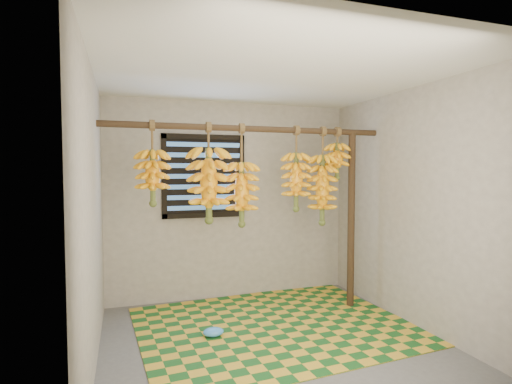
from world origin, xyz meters
name	(u,v)px	position (x,y,z in m)	size (l,w,h in m)	color
floor	(275,346)	(0.00, 0.00, -0.01)	(3.00, 3.00, 0.01)	#545454
ceiling	(276,74)	(0.00, 0.00, 2.40)	(3.00, 3.00, 0.01)	silver
wall_back	(232,200)	(0.00, 1.50, 1.20)	(3.00, 0.01, 2.40)	gray
wall_left	(92,218)	(-1.50, 0.00, 1.20)	(0.01, 3.00, 2.40)	gray
wall_right	(416,207)	(1.50, 0.00, 1.20)	(0.01, 3.00, 2.40)	gray
window	(204,176)	(-0.35, 1.48, 1.50)	(1.00, 0.04, 1.00)	black
hanging_pole	(251,129)	(0.00, 0.70, 2.00)	(0.06, 0.06, 3.00)	#3A2B19
support_post	(351,220)	(1.20, 0.70, 1.00)	(0.08, 0.08, 2.00)	#3A2B19
woven_mat	(275,325)	(0.16, 0.42, 0.01)	(2.65, 2.12, 0.01)	#17501C
plastic_bag	(213,332)	(-0.49, 0.34, 0.05)	(0.20, 0.15, 0.08)	#3D8EE4
banana_bunch_a	(153,177)	(-1.00, 0.70, 1.50)	(0.32, 0.32, 0.82)	brown
banana_bunch_b	(209,185)	(-0.45, 0.70, 1.42)	(0.40, 0.40, 1.01)	brown
banana_bunch_c	(242,194)	(-0.11, 0.70, 1.32)	(0.35, 0.35, 1.06)	brown
banana_bunch_d	(296,182)	(0.51, 0.70, 1.45)	(0.31, 0.31, 0.92)	brown
banana_bunch_e	(322,190)	(0.83, 0.70, 1.36)	(0.32, 0.32, 1.08)	brown
banana_bunch_f	(337,161)	(1.01, 0.70, 1.67)	(0.28, 0.28, 0.58)	brown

